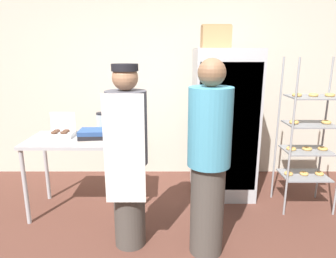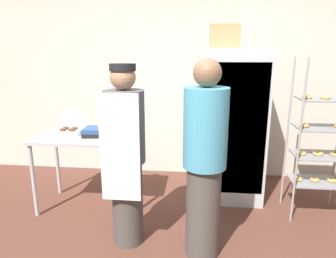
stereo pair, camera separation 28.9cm
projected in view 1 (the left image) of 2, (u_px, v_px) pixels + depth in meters
back_wall at (169, 71)px, 4.27m from camera, size 6.40×0.12×3.02m
refrigerator at (224, 124)px, 3.71m from camera, size 0.74×0.74×1.81m
baking_rack at (309, 137)px, 3.35m from camera, size 0.58×0.44×1.72m
prep_counter at (79, 148)px, 3.28m from camera, size 1.07×0.64×0.86m
donut_box at (62, 133)px, 3.31m from camera, size 0.28×0.22×0.26m
blender_pitcher at (103, 125)px, 3.34m from camera, size 0.14×0.14×0.26m
binder_stack at (95, 136)px, 3.06m from camera, size 0.30×0.25×0.14m
cardboard_storage_box at (216, 37)px, 3.53m from camera, size 0.34×0.27×0.27m
person_baker at (128, 156)px, 2.65m from camera, size 0.35×0.37×1.68m
person_customer at (209, 160)px, 2.54m from camera, size 0.37×0.37×1.72m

